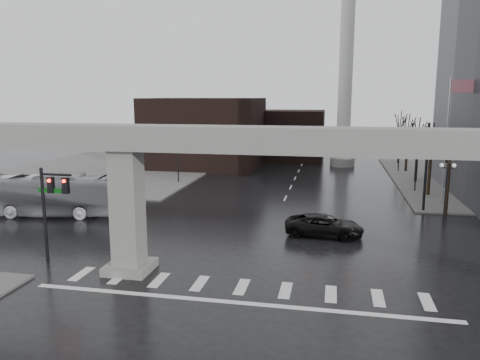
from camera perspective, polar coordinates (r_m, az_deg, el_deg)
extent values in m
plane|color=black|center=(27.17, 0.64, -12.08)|extent=(160.00, 160.00, 0.00)
cube|color=#63615F|center=(68.78, -15.25, 1.29)|extent=(28.00, 36.00, 0.15)
cube|color=gray|center=(25.25, 0.68, 4.97)|extent=(48.00, 2.20, 1.40)
cube|color=gray|center=(28.12, -13.53, -3.77)|extent=(1.60, 1.60, 7.30)
cube|color=gray|center=(29.12, -13.25, -10.28)|extent=(2.60, 2.60, 0.50)
cube|color=black|center=(69.47, -4.26, 5.80)|extent=(16.00, 14.00, 10.00)
cube|color=black|center=(77.25, 6.42, 5.47)|extent=(10.00, 10.00, 8.00)
cylinder|color=silver|center=(70.87, 12.81, 13.76)|extent=(2.00, 2.00, 30.00)
cylinder|color=gray|center=(71.38, 12.35, 2.16)|extent=(3.60, 3.60, 1.20)
cylinder|color=black|center=(44.71, 21.74, 1.37)|extent=(0.24, 0.24, 8.00)
cylinder|color=black|center=(43.67, 14.22, 5.82)|extent=(12.00, 0.18, 0.18)
cube|color=black|center=(43.97, 18.11, 4.81)|extent=(0.35, 0.30, 1.00)
cube|color=black|center=(43.70, 13.53, 5.00)|extent=(0.35, 0.30, 1.00)
cube|color=black|center=(43.71, 8.92, 5.16)|extent=(0.35, 0.30, 1.00)
sphere|color=#FF0C05|center=(43.76, 18.15, 5.18)|extent=(0.20, 0.20, 0.20)
cube|color=#0B4E11|center=(44.13, 20.08, 5.30)|extent=(1.80, 0.05, 0.35)
cube|color=#0B4E11|center=(43.63, 11.58, 5.66)|extent=(1.80, 0.05, 0.35)
cylinder|color=black|center=(31.53, -22.73, -4.00)|extent=(0.20, 0.20, 6.00)
cylinder|color=black|center=(30.48, -21.51, 0.61)|extent=(2.00, 0.14, 0.14)
cube|color=black|center=(30.80, -22.05, -0.56)|extent=(0.35, 0.30, 1.00)
cube|color=black|center=(30.26, -20.47, -0.64)|extent=(0.35, 0.30, 1.00)
cube|color=#0B4E11|center=(30.92, -22.16, -1.19)|extent=(1.60, 0.05, 0.30)
cylinder|color=silver|center=(48.03, 23.82, 4.20)|extent=(0.12, 0.12, 12.00)
cube|color=red|center=(48.07, 25.45, 10.31)|extent=(2.00, 0.03, 1.20)
cylinder|color=black|center=(40.48, 23.75, -1.93)|extent=(0.14, 0.14, 4.80)
cube|color=black|center=(40.09, 23.99, 1.36)|extent=(0.90, 0.06, 0.06)
sphere|color=silver|center=(39.96, 23.38, 1.67)|extent=(0.32, 0.32, 0.32)
sphere|color=silver|center=(40.16, 24.64, 1.61)|extent=(0.32, 0.32, 0.32)
cylinder|color=black|center=(54.02, 20.66, 1.13)|extent=(0.14, 0.14, 4.80)
cube|color=black|center=(53.73, 20.82, 3.61)|extent=(0.90, 0.06, 0.06)
sphere|color=silver|center=(53.64, 20.36, 3.84)|extent=(0.32, 0.32, 0.32)
sphere|color=silver|center=(53.78, 21.31, 3.80)|extent=(0.32, 0.32, 0.32)
cylinder|color=black|center=(67.75, 18.82, 2.96)|extent=(0.14, 0.14, 4.80)
cube|color=black|center=(67.52, 18.93, 4.94)|extent=(0.90, 0.06, 0.06)
sphere|color=silver|center=(67.44, 18.56, 5.13)|extent=(0.32, 0.32, 0.32)
sphere|color=silver|center=(67.56, 19.32, 5.09)|extent=(0.32, 0.32, 0.32)
cylinder|color=black|center=(43.48, -13.53, -0.55)|extent=(0.14, 0.14, 4.80)
cube|color=black|center=(43.12, -13.66, 2.52)|extent=(0.90, 0.06, 0.06)
sphere|color=silver|center=(43.28, -14.21, 2.79)|extent=(0.32, 0.32, 0.32)
sphere|color=silver|center=(42.90, -13.13, 2.77)|extent=(0.32, 0.32, 0.32)
cylinder|color=black|center=(56.31, -7.57, 2.05)|extent=(0.14, 0.14, 4.80)
cube|color=black|center=(56.03, -7.62, 4.43)|extent=(0.90, 0.06, 0.06)
sphere|color=silver|center=(56.15, -8.06, 4.64)|extent=(0.32, 0.32, 0.32)
sphere|color=silver|center=(55.86, -7.19, 4.63)|extent=(0.32, 0.32, 0.32)
cylinder|color=black|center=(69.59, -3.84, 3.66)|extent=(0.14, 0.14, 4.80)
cube|color=black|center=(69.36, -3.86, 5.59)|extent=(0.90, 0.06, 0.06)
sphere|color=silver|center=(69.46, -4.22, 5.76)|extent=(0.32, 0.32, 0.32)
sphere|color=silver|center=(69.23, -3.50, 5.75)|extent=(0.32, 0.32, 0.32)
cylinder|color=black|center=(44.55, 23.93, -1.06)|extent=(0.34, 0.34, 4.55)
cylinder|color=black|center=(44.03, 24.28, 3.71)|extent=(0.12, 1.52, 2.98)
cylinder|color=black|center=(44.41, 24.81, 3.42)|extent=(0.83, 1.14, 2.51)
cylinder|color=black|center=(52.26, 22.08, 0.68)|extent=(0.34, 0.34, 4.66)
cylinder|color=black|center=(51.82, 22.36, 4.85)|extent=(0.12, 1.55, 3.05)
cylinder|color=black|center=(52.18, 22.83, 4.58)|extent=(0.85, 1.16, 2.57)
cylinder|color=black|center=(60.05, 20.71, 1.96)|extent=(0.34, 0.34, 4.76)
cylinder|color=black|center=(59.66, 20.95, 5.68)|extent=(0.12, 1.59, 3.11)
cylinder|color=black|center=(60.00, 21.37, 5.44)|extent=(0.86, 1.18, 2.62)
cylinder|color=black|center=(67.88, 19.65, 2.96)|extent=(0.34, 0.34, 4.87)
cylinder|color=black|center=(67.54, 19.86, 6.32)|extent=(0.12, 1.62, 3.18)
cylinder|color=black|center=(67.87, 20.23, 6.10)|extent=(0.88, 1.20, 2.68)
cylinder|color=black|center=(75.75, 18.82, 3.74)|extent=(0.34, 0.34, 4.97)
cylinder|color=black|center=(75.44, 18.99, 6.82)|extent=(0.12, 1.65, 3.25)
cylinder|color=black|center=(75.77, 19.34, 6.62)|extent=(0.89, 1.23, 2.74)
imported|color=black|center=(35.50, 10.24, -5.49)|extent=(5.93, 3.07, 1.60)
imported|color=#B0B0B5|center=(44.04, -22.54, -1.67)|extent=(13.48, 4.82, 3.67)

